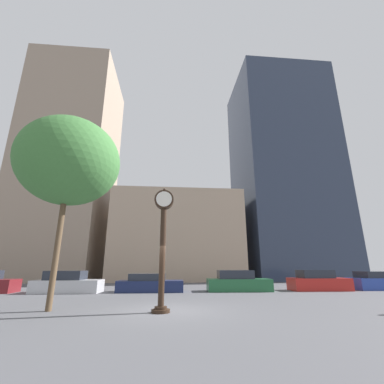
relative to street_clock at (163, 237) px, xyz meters
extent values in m
plane|color=#515156|center=(0.18, 0.39, -2.88)|extent=(200.00, 200.00, 0.00)
cube|color=gray|center=(-13.71, 24.39, 12.27)|extent=(10.57, 12.00, 30.29)
cube|color=tan|center=(1.31, 24.39, 2.49)|extent=(15.79, 12.00, 10.74)
cube|color=#2D384C|center=(17.16, 24.39, 12.58)|extent=(13.02, 12.00, 30.92)
cylinder|color=black|center=(0.00, 0.00, -2.82)|extent=(0.72, 0.72, 0.12)
cylinder|color=black|center=(0.00, 0.00, -2.71)|extent=(0.48, 0.48, 0.10)
cylinder|color=black|center=(0.00, 0.00, -0.75)|extent=(0.24, 0.24, 3.81)
cylinder|color=black|center=(0.00, 0.00, 1.56)|extent=(0.81, 0.36, 0.81)
cylinder|color=white|center=(0.00, -0.19, 1.56)|extent=(0.66, 0.02, 0.66)
cylinder|color=white|center=(0.00, 0.19, 1.56)|extent=(0.66, 0.02, 0.66)
sphere|color=black|center=(0.00, 0.00, 2.02)|extent=(0.12, 0.12, 0.12)
cube|color=#BCBCC1|center=(-6.40, 8.20, -2.47)|extent=(4.37, 1.95, 0.82)
cube|color=#232833|center=(-6.62, 8.21, -1.76)|extent=(2.42, 1.68, 0.59)
cube|color=#19234C|center=(-0.93, 8.35, -2.50)|extent=(4.53, 1.90, 0.75)
cube|color=#232833|center=(-1.15, 8.36, -1.90)|extent=(2.50, 1.64, 0.46)
cube|color=#236038|center=(5.30, 8.29, -2.46)|extent=(4.55, 1.97, 0.84)
cube|color=#232833|center=(5.08, 8.30, -1.74)|extent=(2.53, 1.66, 0.59)
cube|color=red|center=(11.33, 8.31, -2.44)|extent=(4.24, 1.95, 0.87)
cube|color=#232833|center=(11.12, 8.32, -1.72)|extent=(2.36, 1.65, 0.57)
cube|color=#28429E|center=(16.17, 8.61, -2.45)|extent=(3.91, 2.02, 0.85)
cube|color=#232833|center=(15.98, 8.62, -1.79)|extent=(2.16, 1.75, 0.47)
cylinder|color=brown|center=(-4.40, 0.69, -0.38)|extent=(0.24, 0.24, 4.99)
ellipsoid|color=#3D7538|center=(-4.40, 0.69, 3.46)|extent=(4.49, 4.49, 4.04)
camera|label=1|loc=(0.23, -10.72, -1.18)|focal=24.00mm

